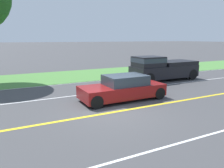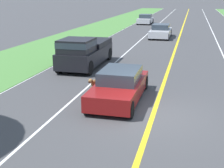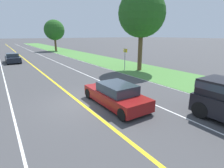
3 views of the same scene
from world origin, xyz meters
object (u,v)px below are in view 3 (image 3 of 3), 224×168
object	(u,v)px
ego_car	(116,95)
dog	(137,94)
roadside_tree_right_near	(142,14)
oncoming_car	(13,58)
street_sign	(125,57)
roadside_tree_right_far	(54,30)

from	to	relation	value
ego_car	dog	xyz separation A→B (m)	(1.26, -0.39, -0.09)
roadside_tree_right_near	oncoming_car	bearing A→B (deg)	128.53
street_sign	oncoming_car	bearing A→B (deg)	126.72
dog	roadside_tree_right_far	size ratio (longest dim) A/B	0.14
dog	roadside_tree_right_near	xyz separation A→B (m)	(6.76, 7.33, 5.49)
oncoming_car	roadside_tree_right_near	world-z (taller)	roadside_tree_right_near
dog	roadside_tree_right_near	world-z (taller)	roadside_tree_right_near
ego_car	oncoming_car	bearing A→B (deg)	99.26
ego_car	dog	bearing A→B (deg)	-17.37
ego_car	dog	distance (m)	1.32
dog	street_sign	bearing A→B (deg)	68.86
dog	roadside_tree_right_near	size ratio (longest dim) A/B	0.12
roadside_tree_right_near	street_sign	bearing A→B (deg)	147.26
ego_car	roadside_tree_right_far	size ratio (longest dim) A/B	0.61
street_sign	dog	bearing A→B (deg)	-123.08
dog	oncoming_car	size ratio (longest dim) A/B	0.22
roadside_tree_right_near	dog	bearing A→B (deg)	-132.67
ego_car	oncoming_car	xyz separation A→B (m)	(-3.49, 21.38, 0.01)
roadside_tree_right_far	street_sign	world-z (taller)	roadside_tree_right_far
oncoming_car	street_sign	xyz separation A→B (m)	(10.10, -13.54, 0.93)
roadside_tree_right_near	roadside_tree_right_far	world-z (taller)	roadside_tree_right_near
dog	street_sign	size ratio (longest dim) A/B	0.41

